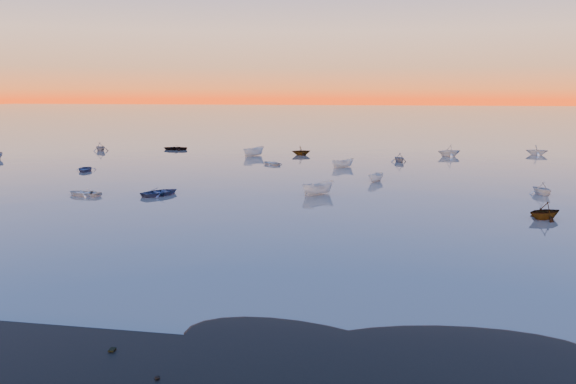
# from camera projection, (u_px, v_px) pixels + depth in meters

# --- Properties ---
(ground) EXTENTS (600.00, 600.00, 0.00)m
(ground) POSITION_uv_depth(u_px,v_px,m) (360.00, 140.00, 124.69)
(ground) COLOR slate
(ground) RESTS_ON ground
(mud_lobes) EXTENTS (140.00, 6.00, 0.07)m
(mud_lobes) POSITION_uv_depth(u_px,v_px,m) (261.00, 323.00, 26.78)
(mud_lobes) COLOR black
(mud_lobes) RESTS_ON ground
(moored_fleet) EXTENTS (124.00, 58.00, 1.20)m
(moored_fleet) POSITION_uv_depth(u_px,v_px,m) (344.00, 169.00, 79.13)
(moored_fleet) COLOR silver
(moored_fleet) RESTS_ON ground
(boat_near_left) EXTENTS (4.03, 2.76, 0.93)m
(boat_near_left) POSITION_uv_depth(u_px,v_px,m) (85.00, 171.00, 77.08)
(boat_near_left) COLOR #364167
(boat_near_left) RESTS_ON ground
(boat_near_center) EXTENTS (3.96, 4.10, 1.39)m
(boat_near_center) POSITION_uv_depth(u_px,v_px,m) (318.00, 195.00, 59.74)
(boat_near_center) COLOR silver
(boat_near_center) RESTS_ON ground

